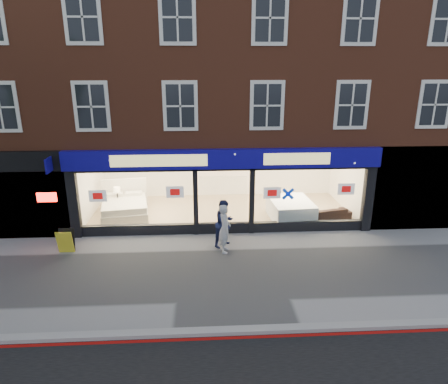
{
  "coord_description": "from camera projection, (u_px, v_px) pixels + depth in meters",
  "views": [
    {
      "loc": [
        -0.8,
        -10.99,
        6.22
      ],
      "look_at": [
        -0.03,
        2.5,
        1.83
      ],
      "focal_mm": 32.0,
      "sensor_mm": 36.0,
      "label": 1
    }
  ],
  "objects": [
    {
      "name": "pedestrian_blue",
      "position": [
        225.0,
        223.0,
        13.98
      ],
      "size": [
        1.03,
        1.05,
        1.71
      ],
      "primitive_type": "imported",
      "rotation": [
        0.0,
        0.0,
        0.85
      ],
      "color": "#191F46",
      "rests_on": "ground"
    },
    {
      "name": "mattress_stack",
      "position": [
        291.0,
        210.0,
        16.27
      ],
      "size": [
        1.74,
        2.14,
        0.8
      ],
      "rotation": [
        0.0,
        0.0,
        0.07
      ],
      "color": "white",
      "rests_on": "showroom_floor"
    },
    {
      "name": "ground",
      "position": [
        229.0,
        273.0,
        12.4
      ],
      "size": [
        120.0,
        120.0,
        0.0
      ],
      "primitive_type": "plane",
      "color": "gray",
      "rests_on": "ground"
    },
    {
      "name": "pedestrian_grey",
      "position": [
        225.0,
        228.0,
        13.54
      ],
      "size": [
        0.45,
        0.65,
        1.71
      ],
      "primitive_type": "imported",
      "rotation": [
        0.0,
        0.0,
        1.51
      ],
      "color": "#AEB0B6",
      "rests_on": "ground"
    },
    {
      "name": "bedside_table",
      "position": [
        118.0,
        206.0,
        17.07
      ],
      "size": [
        0.58,
        0.58,
        0.55
      ],
      "primitive_type": "cube",
      "rotation": [
        0.0,
        0.0,
        0.35
      ],
      "color": "brown",
      "rests_on": "showroom_floor"
    },
    {
      "name": "sofa",
      "position": [
        328.0,
        214.0,
        16.22
      ],
      "size": [
        1.91,
        1.1,
        0.53
      ],
      "primitive_type": "imported",
      "rotation": [
        0.0,
        0.0,
        3.37
      ],
      "color": "black",
      "rests_on": "showroom_floor"
    },
    {
      "name": "a_board",
      "position": [
        66.0,
        241.0,
        13.61
      ],
      "size": [
        0.54,
        0.35,
        0.83
      ],
      "primitive_type": "cube",
      "rotation": [
        0.0,
        0.0,
        -0.01
      ],
      "color": "gold",
      "rests_on": "ground"
    },
    {
      "name": "kerb_line",
      "position": [
        239.0,
        338.0,
        9.46
      ],
      "size": [
        60.0,
        0.1,
        0.01
      ],
      "primitive_type": "cube",
      "color": "#8C0A07",
      "rests_on": "ground"
    },
    {
      "name": "display_bed",
      "position": [
        125.0,
        207.0,
        16.75
      ],
      "size": [
        2.22,
        2.55,
        1.29
      ],
      "rotation": [
        0.0,
        0.0,
        0.16
      ],
      "color": "silver",
      "rests_on": "showroom_floor"
    },
    {
      "name": "building",
      "position": [
        218.0,
        51.0,
        16.92
      ],
      "size": [
        19.0,
        8.26,
        10.3
      ],
      "color": "brown",
      "rests_on": "ground"
    },
    {
      "name": "showroom_floor",
      "position": [
        221.0,
        211.0,
        17.37
      ],
      "size": [
        11.0,
        4.5,
        0.1
      ],
      "primitive_type": "cube",
      "color": "tan",
      "rests_on": "ground"
    },
    {
      "name": "kerb_stone",
      "position": [
        238.0,
        330.0,
        9.63
      ],
      "size": [
        60.0,
        0.25,
        0.12
      ],
      "primitive_type": "cube",
      "color": "gray",
      "rests_on": "ground"
    }
  ]
}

